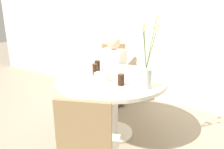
{
  "coord_description": "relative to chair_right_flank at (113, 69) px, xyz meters",
  "views": [
    {
      "loc": [
        1.28,
        -1.99,
        1.49
      ],
      "look_at": [
        0.0,
        0.0,
        0.76
      ],
      "focal_mm": 35.0,
      "sensor_mm": 36.0,
      "label": 1
    }
  ],
  "objects": [
    {
      "name": "chair_left_flank",
      "position": [
        0.93,
        -1.81,
        0.0
      ],
      "size": [
        0.52,
        0.52,
        0.93
      ],
      "rotation": [
        0.0,
        0.0,
        3.54
      ],
      "color": "beige",
      "rests_on": "ground_plane"
    },
    {
      "name": "birthday_cake",
      "position": [
        0.48,
        -0.97,
        0.23
      ],
      "size": [
        0.2,
        0.2,
        0.12
      ],
      "color": "white",
      "rests_on": "dining_table"
    },
    {
      "name": "side_plate",
      "position": [
        0.11,
        -1.0,
        0.2
      ],
      "size": [
        0.2,
        0.2,
        0.01
      ],
      "color": "white",
      "rests_on": "dining_table"
    },
    {
      "name": "drink_glass_0",
      "position": [
        0.22,
        -0.72,
        0.26
      ],
      "size": [
        0.07,
        0.07,
        0.13
      ],
      "color": "black",
      "rests_on": "dining_table"
    },
    {
      "name": "chair_right_flank",
      "position": [
        0.0,
        0.0,
        0.0
      ],
      "size": [
        0.55,
        0.55,
        0.93
      ],
      "rotation": [
        0.0,
        0.0,
        0.55
      ],
      "color": "beige",
      "rests_on": "ground_plane"
    },
    {
      "name": "flower_vase",
      "position": [
        0.99,
        -0.96,
        0.36
      ],
      "size": [
        0.17,
        0.24,
        0.73
      ],
      "color": "silver",
      "rests_on": "dining_table"
    },
    {
      "name": "drink_glass_2",
      "position": [
        0.31,
        -0.89,
        0.26
      ],
      "size": [
        0.06,
        0.06,
        0.14
      ],
      "color": "#33190C",
      "rests_on": "dining_table"
    },
    {
      "name": "dining_table",
      "position": [
        0.53,
        -0.87,
        0.05
      ],
      "size": [
        1.25,
        1.25,
        0.72
      ],
      "color": "silver",
      "rests_on": "ground_plane"
    },
    {
      "name": "person_guest",
      "position": [
        0.08,
        -0.14,
        -0.02
      ],
      "size": [
        0.34,
        0.24,
        1.09
      ],
      "color": "#383333",
      "rests_on": "ground_plane"
    },
    {
      "name": "wall_back",
      "position": [
        0.53,
        0.41,
        0.77
      ],
      "size": [
        8.0,
        0.05,
        2.6
      ],
      "color": "beige",
      "rests_on": "ground_plane"
    },
    {
      "name": "drink_glass_1",
      "position": [
        0.74,
        -1.02,
        0.25
      ],
      "size": [
        0.07,
        0.07,
        0.12
      ],
      "color": "#33190C",
      "rests_on": "dining_table"
    },
    {
      "name": "ground_plane",
      "position": [
        0.53,
        -0.87,
        -0.53
      ],
      "size": [
        16.0,
        16.0,
        0.0
      ],
      "primitive_type": "plane",
      "color": "gray"
    }
  ]
}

